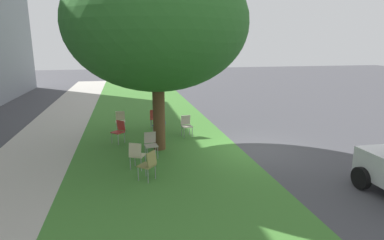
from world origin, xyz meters
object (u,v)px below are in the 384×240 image
Objects in this scene: chair_1 at (155,117)px; chair_6 at (160,123)px; chair_3 at (186,124)px; chair_4 at (120,120)px; chair_7 at (137,154)px; street_tree at (157,24)px; chair_2 at (151,143)px; chair_5 at (119,130)px; chair_0 at (149,163)px.

chair_1 and chair_6 have the same top height.
chair_3 is 1.00× the size of chair_4.
chair_4 is 4.80m from chair_7.
chair_1 is at bearing -2.10° from street_tree.
chair_1 is 1.00× the size of chair_7.
chair_1 is at bearing -7.33° from chair_2.
chair_5 is (-1.93, 1.58, 0.00)m from chair_1.
street_tree is at bearing 138.82° from chair_3.
chair_6 is (0.70, -1.69, 0.00)m from chair_5.
street_tree reaches higher than chair_4.
chair_1 and chair_3 have the same top height.
street_tree is 7.72× the size of chair_5.
chair_4 is 1.00× the size of chair_6.
chair_5 is at bearing 28.92° from chair_2.
chair_6 is (1.81, -0.22, -3.96)m from street_tree.
chair_7 is at bearing 154.09° from street_tree.
chair_4 and chair_5 have the same top height.
chair_2 is 1.00× the size of chair_5.
chair_1 and chair_7 have the same top height.
chair_1 is 1.00× the size of chair_3.
chair_2 is (1.92, -0.22, 0.00)m from chair_0.
chair_1 is 2.49m from chair_5.
chair_4 is at bearing 56.50° from chair_6.
chair_6 is (0.33, 1.08, 0.00)m from chair_3.
chair_2 and chair_4 have the same top height.
chair_5 is 1.00× the size of chair_7.
chair_0 is 4.65m from chair_3.
chair_5 is (-1.79, 0.04, 0.00)m from chair_4.
chair_1 and chair_2 have the same top height.
chair_5 is (-0.37, 2.76, 0.00)m from chair_3.
chair_1 is (5.80, -0.72, 0.00)m from chair_0.
chair_1 is at bearing -39.31° from chair_5.
chair_0 is 1.00× the size of chair_3.
chair_3 is at bearing -82.38° from chair_5.
street_tree is 5.12m from chair_4.
chair_5 is 1.83m from chair_6.
chair_2 and chair_3 have the same top height.
chair_3 is at bearing -35.94° from chair_2.
chair_5 is (1.95, 1.08, 0.00)m from chair_2.
chair_7 is (-4.90, 1.02, 0.00)m from chair_1.
street_tree is 7.72× the size of chair_1.
chair_6 is (4.58, -0.82, 0.00)m from chair_0.
chair_5 is at bearing 12.57° from chair_0.
chair_2 is (-3.88, 0.50, 0.00)m from chair_1.
chair_1 is at bearing -85.05° from chair_4.
chair_5 and chair_6 have the same top height.
chair_0 is 1.00× the size of chair_2.
street_tree is 4.87m from chair_0.
chair_0 and chair_4 have the same top height.
chair_1 and chair_5 have the same top height.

